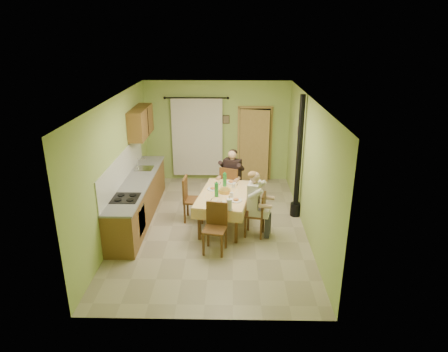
{
  "coord_description": "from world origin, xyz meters",
  "views": [
    {
      "loc": [
        0.41,
        -7.86,
        4.09
      ],
      "look_at": [
        0.25,
        0.1,
        1.15
      ],
      "focal_mm": 32.0,
      "sensor_mm": 36.0,
      "label": 1
    }
  ],
  "objects_px": {
    "chair_far": "(232,194)",
    "stove_flue": "(298,174)",
    "chair_left": "(194,208)",
    "man_right": "(255,196)",
    "dining_table": "(224,209)",
    "chair_near": "(215,238)",
    "man_far": "(232,172)",
    "chair_right": "(255,222)"
  },
  "relations": [
    {
      "from": "chair_far",
      "to": "man_far",
      "type": "bearing_deg",
      "value": 90.0
    },
    {
      "from": "stove_flue",
      "to": "man_right",
      "type": "bearing_deg",
      "value": -136.07
    },
    {
      "from": "chair_right",
      "to": "man_right",
      "type": "relative_size",
      "value": 0.68
    },
    {
      "from": "chair_near",
      "to": "chair_right",
      "type": "xyz_separation_m",
      "value": [
        0.81,
        0.68,
        -0.0
      ]
    },
    {
      "from": "chair_left",
      "to": "man_right",
      "type": "distance_m",
      "value": 1.61
    },
    {
      "from": "chair_near",
      "to": "stove_flue",
      "type": "height_order",
      "value": "stove_flue"
    },
    {
      "from": "chair_far",
      "to": "chair_near",
      "type": "xyz_separation_m",
      "value": [
        -0.32,
        -2.16,
        -0.0
      ]
    },
    {
      "from": "chair_near",
      "to": "chair_right",
      "type": "bearing_deg",
      "value": -129.13
    },
    {
      "from": "chair_near",
      "to": "stove_flue",
      "type": "relative_size",
      "value": 0.35
    },
    {
      "from": "chair_right",
      "to": "stove_flue",
      "type": "distance_m",
      "value": 1.56
    },
    {
      "from": "chair_far",
      "to": "chair_left",
      "type": "height_order",
      "value": "chair_far"
    },
    {
      "from": "dining_table",
      "to": "chair_right",
      "type": "bearing_deg",
      "value": -24.02
    },
    {
      "from": "dining_table",
      "to": "stove_flue",
      "type": "distance_m",
      "value": 1.84
    },
    {
      "from": "chair_far",
      "to": "man_far",
      "type": "height_order",
      "value": "man_far"
    },
    {
      "from": "stove_flue",
      "to": "man_far",
      "type": "bearing_deg",
      "value": 160.11
    },
    {
      "from": "chair_left",
      "to": "man_right",
      "type": "height_order",
      "value": "man_right"
    },
    {
      "from": "chair_near",
      "to": "chair_right",
      "type": "distance_m",
      "value": 1.06
    },
    {
      "from": "chair_left",
      "to": "man_far",
      "type": "relative_size",
      "value": 0.73
    },
    {
      "from": "dining_table",
      "to": "man_right",
      "type": "distance_m",
      "value": 0.92
    },
    {
      "from": "dining_table",
      "to": "man_far",
      "type": "distance_m",
      "value": 1.19
    },
    {
      "from": "chair_right",
      "to": "man_right",
      "type": "xyz_separation_m",
      "value": [
        -0.01,
        0.0,
        0.59
      ]
    },
    {
      "from": "chair_right",
      "to": "chair_left",
      "type": "bearing_deg",
      "value": 75.33
    },
    {
      "from": "chair_far",
      "to": "chair_left",
      "type": "xyz_separation_m",
      "value": [
        -0.85,
        -0.79,
        -0.0
      ]
    },
    {
      "from": "chair_right",
      "to": "stove_flue",
      "type": "xyz_separation_m",
      "value": [
        0.99,
        0.97,
        0.74
      ]
    },
    {
      "from": "chair_near",
      "to": "man_right",
      "type": "height_order",
      "value": "man_right"
    },
    {
      "from": "chair_far",
      "to": "chair_near",
      "type": "relative_size",
      "value": 1.05
    },
    {
      "from": "chair_left",
      "to": "chair_right",
      "type": "bearing_deg",
      "value": 66.53
    },
    {
      "from": "chair_far",
      "to": "stove_flue",
      "type": "height_order",
      "value": "stove_flue"
    },
    {
      "from": "chair_right",
      "to": "man_far",
      "type": "relative_size",
      "value": 0.68
    },
    {
      "from": "dining_table",
      "to": "chair_near",
      "type": "relative_size",
      "value": 1.91
    },
    {
      "from": "man_right",
      "to": "stove_flue",
      "type": "bearing_deg",
      "value": -33.48
    },
    {
      "from": "man_right",
      "to": "dining_table",
      "type": "bearing_deg",
      "value": 68.73
    },
    {
      "from": "chair_far",
      "to": "man_right",
      "type": "xyz_separation_m",
      "value": [
        0.49,
        -1.48,
        0.59
      ]
    },
    {
      "from": "chair_right",
      "to": "stove_flue",
      "type": "bearing_deg",
      "value": -33.03
    },
    {
      "from": "dining_table",
      "to": "chair_far",
      "type": "height_order",
      "value": "chair_far"
    },
    {
      "from": "man_far",
      "to": "man_right",
      "type": "bearing_deg",
      "value": -50.07
    },
    {
      "from": "chair_near",
      "to": "man_far",
      "type": "height_order",
      "value": "man_far"
    },
    {
      "from": "chair_near",
      "to": "chair_left",
      "type": "relative_size",
      "value": 0.96
    },
    {
      "from": "chair_left",
      "to": "man_right",
      "type": "relative_size",
      "value": 0.73
    },
    {
      "from": "dining_table",
      "to": "stove_flue",
      "type": "xyz_separation_m",
      "value": [
        1.64,
        0.53,
        0.64
      ]
    },
    {
      "from": "dining_table",
      "to": "chair_far",
      "type": "xyz_separation_m",
      "value": [
        0.16,
        1.05,
        -0.09
      ]
    },
    {
      "from": "chair_left",
      "to": "man_far",
      "type": "bearing_deg",
      "value": 137.17
    }
  ]
}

